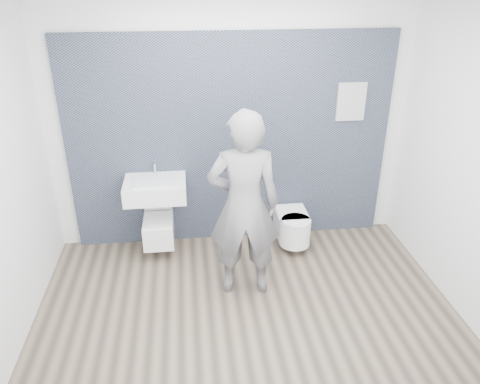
{
  "coord_description": "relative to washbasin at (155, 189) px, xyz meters",
  "views": [
    {
      "loc": [
        -0.48,
        -3.47,
        2.98
      ],
      "look_at": [
        0.0,
        0.6,
        1.0
      ],
      "focal_mm": 35.0,
      "sensor_mm": 36.0,
      "label": 1
    }
  ],
  "objects": [
    {
      "name": "ground",
      "position": [
        0.86,
        -1.19,
        -0.81
      ],
      "size": [
        4.0,
        4.0,
        0.0
      ],
      "primitive_type": "plane",
      "color": "brown",
      "rests_on": "ground"
    },
    {
      "name": "room_shell",
      "position": [
        0.86,
        -1.19,
        0.93
      ],
      "size": [
        4.0,
        4.0,
        4.0
      ],
      "color": "silver",
      "rests_on": "ground"
    },
    {
      "name": "tile_wall",
      "position": [
        0.86,
        0.28,
        -0.81
      ],
      "size": [
        3.6,
        0.06,
        2.4
      ],
      "primitive_type": "cube",
      "color": "black",
      "rests_on": "ground"
    },
    {
      "name": "washbasin",
      "position": [
        0.0,
        0.0,
        0.0
      ],
      "size": [
        0.66,
        0.5,
        0.5
      ],
      "color": "white",
      "rests_on": "ground"
    },
    {
      "name": "toilet_square",
      "position": [
        0.0,
        0.01,
        -0.5
      ],
      "size": [
        0.33,
        0.48,
        0.64
      ],
      "color": "white",
      "rests_on": "ground"
    },
    {
      "name": "toilet_rounded",
      "position": [
        1.54,
        -0.05,
        -0.55
      ],
      "size": [
        0.35,
        0.6,
        0.32
      ],
      "color": "white",
      "rests_on": "ground"
    },
    {
      "name": "info_placard",
      "position": [
        2.19,
        0.23,
        -0.81
      ],
      "size": [
        0.32,
        0.03,
        0.43
      ],
      "primitive_type": "cube",
      "color": "white",
      "rests_on": "ground"
    },
    {
      "name": "visitor",
      "position": [
        0.87,
        -0.78,
        0.14
      ],
      "size": [
        0.72,
        0.5,
        1.89
      ],
      "primitive_type": "imported",
      "rotation": [
        0.0,
        0.0,
        3.07
      ],
      "color": "slate",
      "rests_on": "ground"
    }
  ]
}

